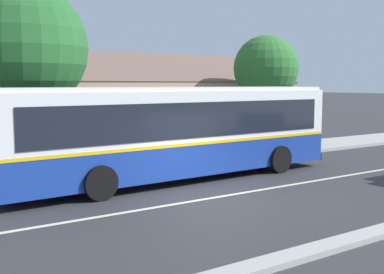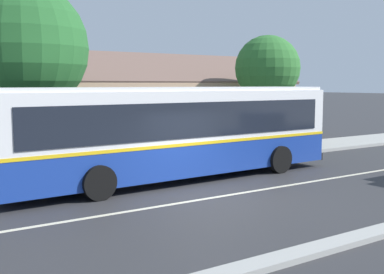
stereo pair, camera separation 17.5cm
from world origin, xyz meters
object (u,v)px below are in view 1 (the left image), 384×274
at_px(street_tree_primary, 264,71).
at_px(street_tree_secondary, 22,52).
at_px(transit_bus, 175,130).
at_px(bench_down_street, 91,157).

distance_m(street_tree_primary, street_tree_secondary, 11.75).
xyz_separation_m(transit_bus, bench_down_street, (-1.88, 2.87, -1.13)).
distance_m(bench_down_street, street_tree_secondary, 4.56).
distance_m(transit_bus, street_tree_primary, 9.26).
bearing_deg(transit_bus, street_tree_primary, 27.77).
bearing_deg(street_tree_secondary, transit_bus, -49.05).
bearing_deg(street_tree_secondary, bench_down_street, -38.01).
xyz_separation_m(transit_bus, street_tree_primary, (7.95, 4.18, 2.23)).
xyz_separation_m(transit_bus, street_tree_secondary, (-3.79, 4.37, 2.73)).
height_order(transit_bus, bench_down_street, transit_bus).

